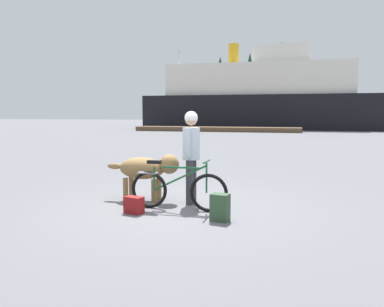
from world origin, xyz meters
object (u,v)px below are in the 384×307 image
Objects in this scene: person_cyclist at (191,148)px; dog at (147,169)px; ferry_boat at (260,98)px; sailboat_moored at (180,124)px; handbag_pannier at (134,205)px; bicycle at (177,189)px; backpack at (220,207)px.

person_cyclist is 1.00m from dog.
ferry_boat is 2.86× the size of sailboat_moored.
handbag_pannier is (-0.74, -0.96, -0.90)m from person_cyclist.
bicycle is at bearing -72.77° from sailboat_moored.
person_cyclist is 1.51m from backpack.
ferry_boat reaches higher than bicycle.
sailboat_moored reaches higher than dog.
backpack is (0.85, -0.48, -0.15)m from bicycle.
backpack is 36.10m from sailboat_moored.
handbag_pannier is 0.01× the size of ferry_boat.
person_cyclist is 5.40× the size of handbag_pannier.
backpack is 0.05× the size of sailboat_moored.
sailboat_moored reaches higher than person_cyclist.
sailboat_moored is at bearing 106.05° from handbag_pannier.
person_cyclist is at bearing 126.54° from backpack.
ferry_boat reaches higher than dog.
person_cyclist is 4.00× the size of backpack.
sailboat_moored reaches higher than bicycle.
bicycle is 35.38m from sailboat_moored.
person_cyclist is 0.07× the size of ferry_boat.
bicycle is at bearing -86.56° from ferry_boat.
handbag_pannier is at bearing 177.64° from backpack.
bicycle reaches higher than handbag_pannier.
sailboat_moored is (-11.33, 34.27, 0.29)m from backpack.
person_cyclist is 1.17× the size of dog.
ferry_boat is (-2.17, 36.06, 2.84)m from bicycle.
dog is 0.06× the size of ferry_boat.
dog is at bearing 99.22° from handbag_pannier.
ferry_boat is (-1.53, 36.47, 3.07)m from handbag_pannier.
backpack is at bearing -71.70° from sailboat_moored.
dog is at bearing 144.53° from bicycle.
bicycle is at bearing -100.30° from person_cyclist.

